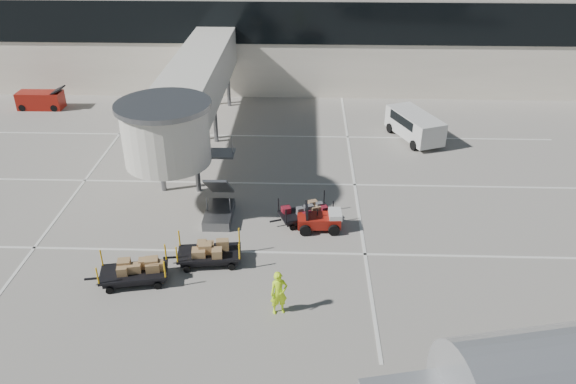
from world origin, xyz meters
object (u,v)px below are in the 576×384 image
ground_worker (279,293)px  belt_loader (41,100)px  baggage_tug (320,220)px  box_cart_far (135,272)px  suitcase_cart (304,214)px  box_cart_near (208,254)px  minivan (414,124)px

ground_worker → belt_loader: ground_worker is taller
baggage_tug → box_cart_far: bearing=-153.9°
suitcase_cart → box_cart_far: bearing=-165.6°
suitcase_cart → box_cart_near: 5.82m
baggage_tug → belt_loader: size_ratio=0.62×
box_cart_far → belt_loader: 25.09m
suitcase_cart → belt_loader: 26.11m
baggage_tug → box_cart_near: (-5.20, -3.10, 0.00)m
minivan → suitcase_cart: bearing=-145.8°
ground_worker → minivan: size_ratio=0.39×
box_cart_near → minivan: minivan is taller
baggage_tug → minivan: size_ratio=0.44×
baggage_tug → ground_worker: 6.65m
baggage_tug → belt_loader: bearing=138.9°
suitcase_cart → box_cart_far: 9.13m
baggage_tug → belt_loader: (-21.43, 16.71, 0.14)m
suitcase_cart → ground_worker: size_ratio=1.68×
box_cart_near → minivan: bearing=45.1°
ground_worker → box_cart_far: bearing=146.6°
box_cart_near → minivan: 18.99m
box_cart_near → belt_loader: belt_loader is taller
minivan → belt_loader: (-28.00, 4.91, -0.42)m
baggage_tug → suitcase_cart: baggage_tug is taller
suitcase_cart → box_cart_near: box_cart_near is taller
baggage_tug → box_cart_near: size_ratio=0.62×
box_cart_near → box_cart_far: box_cart_far is taller
box_cart_near → belt_loader: (-16.23, 19.81, 0.14)m
minivan → box_cart_far: bearing=-154.2°
box_cart_far → minivan: bearing=37.1°
suitcase_cart → belt_loader: (-20.63, 16.01, 0.21)m
baggage_tug → minivan: 13.51m
ground_worker → minivan: bearing=47.3°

